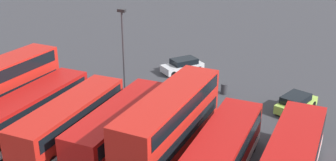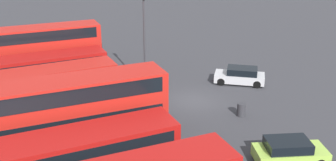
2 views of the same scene
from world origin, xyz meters
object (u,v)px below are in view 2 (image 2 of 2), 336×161
at_px(bus_double_decker_seventh, 36,51).
at_px(lamp_post_tall, 144,35).
at_px(bus_single_deck_fifth, 47,86).
at_px(bus_single_deck_sixth, 38,72).
at_px(bus_single_deck_second, 80,157).
at_px(car_small_green, 240,76).
at_px(bus_double_decker_third, 77,112).
at_px(waste_bin_yellow, 241,110).
at_px(car_hatchback_silver, 289,152).
at_px(bus_single_deck_fourth, 66,102).

height_order(bus_double_decker_seventh, lamp_post_tall, lamp_post_tall).
relative_size(bus_single_deck_fifth, bus_single_deck_sixth, 0.93).
distance_m(bus_double_decker_seventh, lamp_post_tall, 10.32).
relative_size(bus_single_deck_second, car_small_green, 2.34).
distance_m(bus_double_decker_third, lamp_post_tall, 10.65).
bearing_deg(bus_single_deck_fifth, waste_bin_yellow, -122.01).
xyz_separation_m(bus_double_decker_third, bus_double_decker_seventh, (14.13, 0.19, 0.00)).
height_order(bus_single_deck_second, waste_bin_yellow, bus_single_deck_second).
relative_size(car_hatchback_silver, waste_bin_yellow, 4.64).
distance_m(bus_single_deck_fifth, lamp_post_tall, 8.41).
bearing_deg(bus_double_decker_seventh, car_small_green, -120.49).
bearing_deg(bus_double_decker_third, lamp_post_tall, -44.80).
bearing_deg(bus_single_deck_second, bus_double_decker_seventh, -1.79).
bearing_deg(waste_bin_yellow, bus_double_decker_third, 88.50).
height_order(bus_single_deck_second, bus_single_deck_fourth, same).
relative_size(car_small_green, lamp_post_tall, 0.57).
bearing_deg(waste_bin_yellow, car_hatchback_silver, 169.81).
bearing_deg(bus_single_deck_fourth, bus_double_decker_third, 177.97).
xyz_separation_m(bus_single_deck_sixth, lamp_post_tall, (-3.38, -8.03, 2.93)).
height_order(car_hatchback_silver, lamp_post_tall, lamp_post_tall).
distance_m(bus_single_deck_sixth, bus_double_decker_seventh, 3.48).
bearing_deg(waste_bin_yellow, lamp_post_tall, 28.50).
distance_m(bus_single_deck_sixth, waste_bin_yellow, 16.53).
relative_size(bus_double_decker_seventh, car_hatchback_silver, 2.57).
distance_m(car_hatchback_silver, waste_bin_yellow, 6.38).
bearing_deg(bus_single_deck_fourth, bus_single_deck_sixth, 6.53).
height_order(bus_single_deck_sixth, bus_double_decker_seventh, bus_double_decker_seventh).
relative_size(bus_double_decker_third, bus_single_deck_fifth, 1.05).
distance_m(bus_single_deck_second, bus_double_decker_third, 3.72).
bearing_deg(bus_single_deck_second, car_hatchback_silver, -105.19).
height_order(bus_single_deck_sixth, waste_bin_yellow, bus_single_deck_sixth).
xyz_separation_m(bus_single_deck_sixth, waste_bin_yellow, (-11.08, -12.22, -1.15)).
bearing_deg(car_small_green, car_hatchback_silver, 157.74).
bearing_deg(bus_single_deck_sixth, waste_bin_yellow, -132.22).
distance_m(bus_single_deck_fourth, bus_double_decker_seventh, 10.47).
bearing_deg(bus_single_deck_sixth, bus_double_decker_seventh, -8.27).
bearing_deg(bus_single_deck_sixth, car_hatchback_silver, -147.43).
relative_size(car_small_green, waste_bin_yellow, 4.66).
relative_size(bus_single_deck_fourth, car_hatchback_silver, 2.31).
relative_size(bus_double_decker_third, bus_single_deck_sixth, 0.97).
relative_size(bus_single_deck_sixth, bus_double_decker_seventh, 0.98).
bearing_deg(bus_double_decker_third, bus_double_decker_seventh, 0.78).
bearing_deg(bus_single_deck_second, waste_bin_yellow, -75.19).
xyz_separation_m(car_hatchback_silver, lamp_post_tall, (13.98, 3.06, 3.86)).
xyz_separation_m(bus_single_deck_fifth, waste_bin_yellow, (-7.54, -12.07, -1.14)).
bearing_deg(bus_single_deck_fourth, car_small_green, -84.77).
xyz_separation_m(bus_double_decker_seventh, waste_bin_yellow, (-14.43, -11.73, -1.97)).
bearing_deg(bus_single_deck_fourth, car_hatchback_silver, -134.99).
distance_m(bus_single_deck_second, bus_single_deck_sixth, 14.33).
bearing_deg(car_small_green, bus_single_deck_sixth, 70.22).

